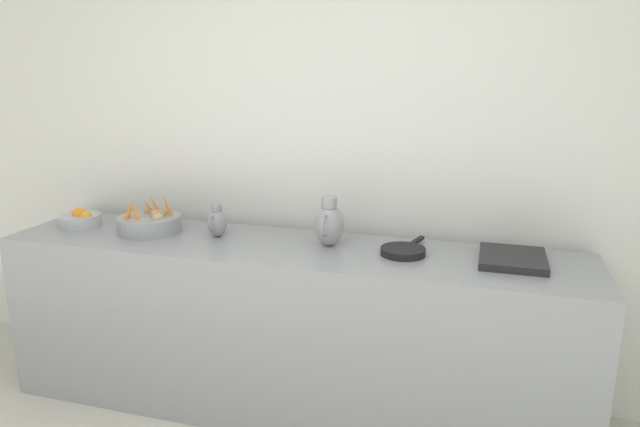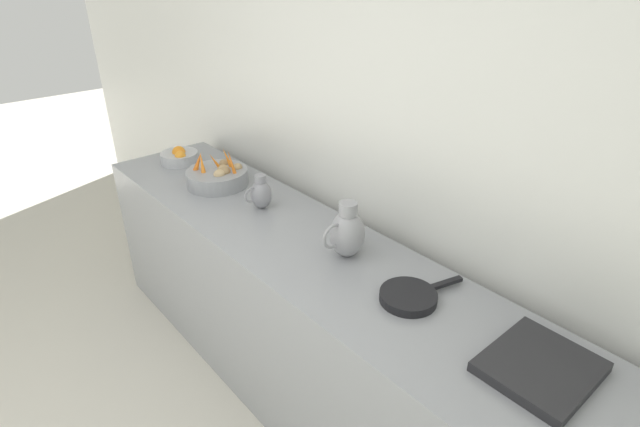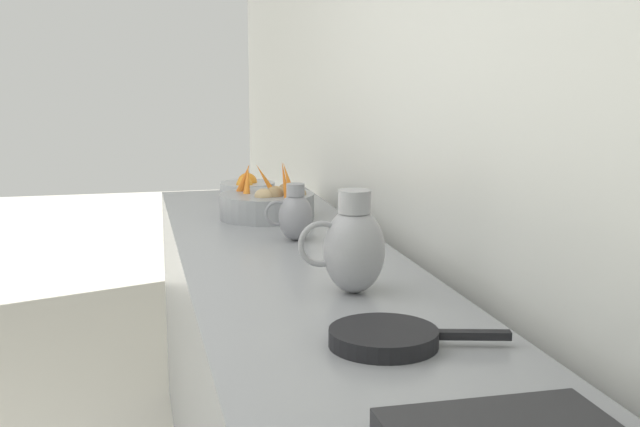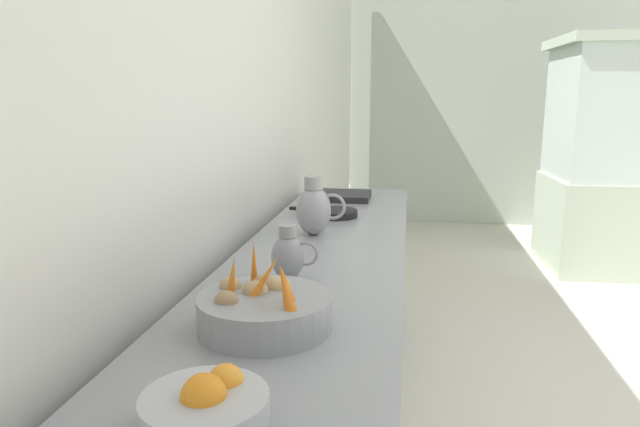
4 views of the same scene
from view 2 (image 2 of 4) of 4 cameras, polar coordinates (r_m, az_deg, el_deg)
tile_wall_left at (r=2.03m, az=16.87°, el=9.74°), size 0.10×8.29×3.00m
prep_counter at (r=2.54m, az=-1.66°, el=-12.14°), size 0.64×3.01×0.91m
vegetable_colander at (r=2.87m, az=-11.59°, el=4.17°), size 0.34×0.34×0.22m
orange_bowl at (r=3.25m, az=-15.73°, el=6.25°), size 0.23×0.23×0.11m
metal_pitcher_tall at (r=2.12m, az=3.09°, el=-2.15°), size 0.21×0.15×0.25m
metal_pitcher_short at (r=2.56m, az=-6.77°, el=2.31°), size 0.15×0.11×0.18m
counter_sink_basin at (r=1.77m, az=23.80°, el=-15.73°), size 0.34×0.30×0.04m
skillet_on_counter at (r=1.94m, az=10.17°, el=-9.28°), size 0.35×0.22×0.03m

